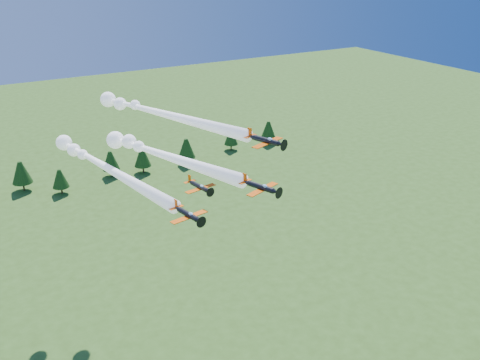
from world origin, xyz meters
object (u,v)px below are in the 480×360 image
plane_left (103,166)px  plane_slot (200,187)px  plane_lead (161,154)px  plane_right (160,113)px

plane_left → plane_slot: plane_left is taller
plane_slot → plane_left: bearing=114.5°
plane_lead → plane_right: size_ratio=0.83×
plane_left → plane_right: size_ratio=1.06×
plane_lead → plane_left: plane_lead is taller
plane_left → plane_right: plane_right is taller
plane_lead → plane_right: bearing=47.9°
plane_left → plane_right: bearing=-2.0°
plane_right → plane_slot: (-1.00, -21.50, -9.43)m
plane_right → plane_slot: 23.50m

